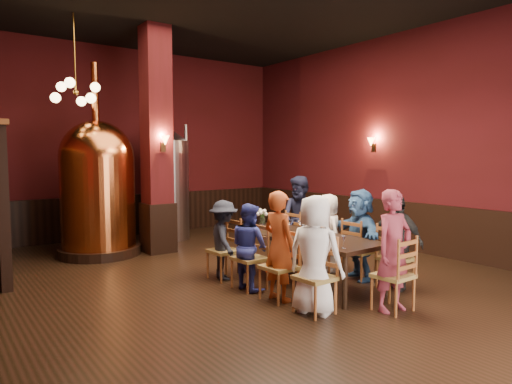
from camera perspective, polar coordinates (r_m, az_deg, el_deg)
room at (r=7.08m, az=-0.83°, el=6.89°), size 10.00×10.02×4.50m
wainscot_right at (r=10.01m, az=18.09°, el=-4.00°), size 0.08×9.90×1.00m
wainscot_back at (r=11.59m, az=-15.11°, el=-2.76°), size 7.90×0.08×1.00m
column at (r=9.38m, az=-12.33°, el=6.27°), size 0.58×0.58×4.50m
pendant_cluster at (r=9.05m, az=-21.60°, el=11.51°), size 0.90×0.90×1.70m
sconce_wall at (r=10.35m, az=14.53°, el=5.80°), size 0.20×0.20×0.36m
sconce_column at (r=9.11m, az=-11.56°, el=6.02°), size 0.20×0.20×0.36m
dining_table at (r=7.04m, az=6.34°, el=-5.90°), size 1.10×2.44×0.75m
chair_0 at (r=5.82m, az=7.34°, el=-10.50°), size 0.48×0.48×0.92m
person_0 at (r=5.75m, az=7.37°, el=-7.77°), size 0.71×0.85×1.49m
chair_1 at (r=6.29m, az=2.90°, el=-9.30°), size 0.48×0.48×0.92m
person_1 at (r=6.22m, az=2.91°, el=-6.72°), size 0.40×0.57×1.50m
chair_2 at (r=6.78m, az=-0.83°, el=-8.25°), size 0.48×0.48×0.92m
person_2 at (r=6.74m, az=-0.83°, el=-6.79°), size 0.33×0.63×1.27m
chair_3 at (r=7.31m, az=-4.06°, el=-7.30°), size 0.48×0.48×0.92m
person_3 at (r=7.28m, az=-4.07°, el=-5.99°), size 0.69×0.92×1.26m
chair_4 at (r=7.10m, az=17.03°, el=-7.86°), size 0.48×0.48×0.92m
person_4 at (r=7.06m, az=17.08°, el=-5.95°), size 0.49×0.87×1.40m
chair_5 at (r=7.49m, az=12.78°, el=-7.11°), size 0.48×0.48×0.92m
person_5 at (r=7.44m, az=12.82°, el=-5.15°), size 0.83×1.40×1.44m
chair_6 at (r=7.91m, az=9.03°, el=-6.42°), size 0.48×0.48×0.92m
person_6 at (r=7.88m, az=9.04°, el=-5.01°), size 0.59×0.74×1.31m
chair_7 at (r=8.37m, az=5.63°, el=-5.76°), size 0.48×0.48×0.92m
person_7 at (r=8.32m, az=5.65°, el=-3.49°), size 0.66×0.86×1.59m
chair_8 at (r=6.12m, az=16.76°, el=-9.90°), size 0.48×0.48×0.92m
person_8 at (r=6.05m, az=16.83°, el=-7.03°), size 0.59×0.41×1.55m
copper_kettle at (r=9.41m, az=-19.17°, el=0.69°), size 1.81×1.81×3.73m
steel_vessel at (r=10.82m, az=-11.30°, el=1.20°), size 1.46×1.46×2.66m
rose_vase at (r=7.70m, az=0.82°, el=-2.88°), size 0.19×0.19×0.32m
wine_glass_0 at (r=7.43m, az=3.94°, el=-4.16°), size 0.07×0.07×0.17m
wine_glass_1 at (r=6.14m, az=10.89°, el=-6.14°), size 0.07×0.07×0.17m
wine_glass_2 at (r=7.41m, az=4.11°, el=-4.18°), size 0.07×0.07×0.17m
wine_glass_3 at (r=7.52m, az=6.22°, el=-4.08°), size 0.07×0.07×0.17m
wine_glass_4 at (r=7.57m, az=2.58°, el=-3.99°), size 0.07×0.07×0.17m
wine_glass_5 at (r=6.57m, az=9.30°, el=-5.40°), size 0.07×0.07×0.17m
wine_glass_6 at (r=7.39m, az=5.53°, el=-4.22°), size 0.07×0.07×0.17m
wine_glass_7 at (r=7.40m, az=4.26°, el=-4.20°), size 0.07×0.07×0.17m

